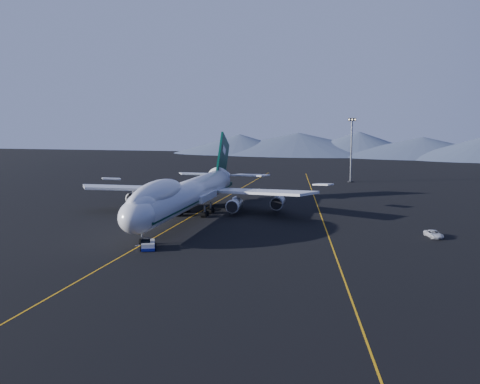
% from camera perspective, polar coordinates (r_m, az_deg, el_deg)
% --- Properties ---
extents(ground, '(500.00, 500.00, 0.00)m').
position_cam_1_polar(ground, '(124.82, -5.58, -2.84)').
color(ground, black).
rests_on(ground, ground).
extents(taxiway_line_main, '(0.25, 220.00, 0.01)m').
position_cam_1_polar(taxiway_line_main, '(124.82, -5.58, -2.83)').
color(taxiway_line_main, orange).
rests_on(taxiway_line_main, ground).
extents(taxiway_line_side, '(28.08, 198.09, 0.01)m').
position_cam_1_polar(taxiway_line_side, '(128.70, 8.66, -2.56)').
color(taxiway_line_side, orange).
rests_on(taxiway_line_side, ground).
extents(boeing_747, '(59.62, 72.43, 19.37)m').
position_cam_1_polar(boeing_747, '(123.92, -5.61, -0.19)').
color(boeing_747, silver).
rests_on(boeing_747, ground).
extents(pushback_tug, '(3.99, 5.33, 2.08)m').
position_cam_1_polar(pushback_tug, '(96.83, -9.77, -5.63)').
color(pushback_tug, silver).
rests_on(pushback_tug, ground).
extents(service_van, '(3.76, 5.53, 1.41)m').
position_cam_1_polar(service_van, '(111.08, 19.97, -4.23)').
color(service_van, silver).
rests_on(service_van, ground).
extents(floodlight_mast, '(2.88, 2.16, 23.30)m').
position_cam_1_polar(floodlight_mast, '(199.31, 11.79, 4.43)').
color(floodlight_mast, black).
rests_on(floodlight_mast, ground).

